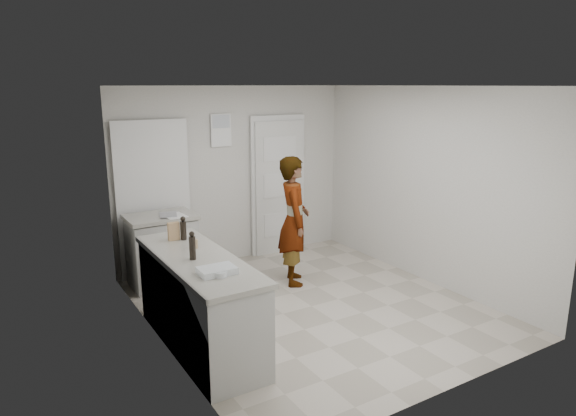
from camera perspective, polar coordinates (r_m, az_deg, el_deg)
ground at (r=6.09m, az=2.63°, el=-10.84°), size 4.00×4.00×0.00m
room_shell at (r=7.32m, az=-7.00°, el=1.73°), size 4.00×4.00×4.00m
main_counter at (r=5.13m, az=-9.80°, el=-10.64°), size 0.64×1.96×0.93m
side_counter at (r=6.74m, az=-13.78°, el=-4.86°), size 0.84×0.61×0.93m
person at (r=6.52m, az=0.66°, el=-1.43°), size 0.61×0.71×1.65m
cake_mix_box at (r=5.50m, az=-12.59°, el=-2.54°), size 0.12×0.05×0.19m
spice_jar at (r=5.20m, az=-10.29°, el=-3.94°), size 0.06×0.06×0.09m
oil_cruet_a at (r=5.48m, az=-11.56°, el=-2.26°), size 0.06×0.06×0.25m
oil_cruet_b at (r=4.85m, az=-10.59°, el=-4.18°), size 0.06×0.06×0.27m
baking_dish at (r=4.50m, az=-7.90°, el=-6.91°), size 0.32×0.23×0.06m
egg_bowl at (r=4.43m, az=-7.55°, el=-7.26°), size 0.12×0.12×0.05m
papers at (r=6.51m, az=-12.51°, el=-0.83°), size 0.26×0.33×0.01m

